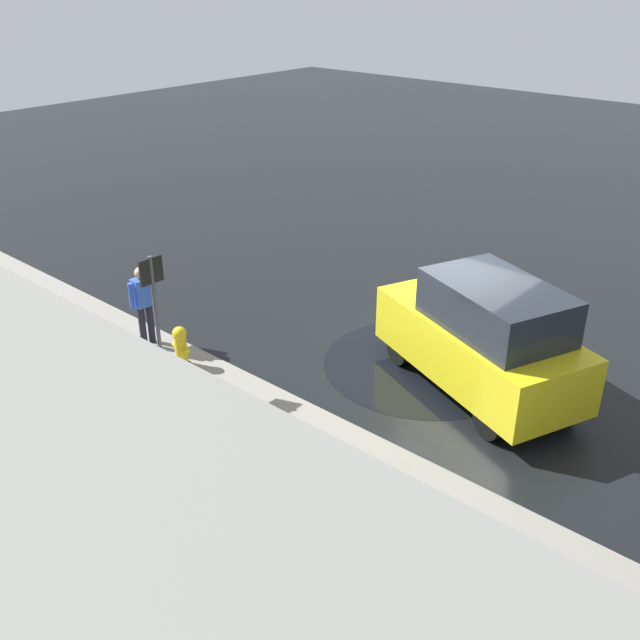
# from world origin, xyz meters

# --- Properties ---
(ground_plane) EXTENTS (60.00, 60.00, 0.00)m
(ground_plane) POSITION_xyz_m (0.00, 0.00, 0.00)
(ground_plane) COLOR black
(kerb_strip) EXTENTS (24.00, 3.20, 0.04)m
(kerb_strip) POSITION_xyz_m (0.00, 4.20, 0.02)
(kerb_strip) COLOR gray
(kerb_strip) RESTS_ON ground
(moving_hatchback) EXTENTS (4.25, 3.04, 2.06)m
(moving_hatchback) POSITION_xyz_m (-1.02, 0.31, 1.03)
(moving_hatchback) COLOR yellow
(moving_hatchback) RESTS_ON ground
(fire_hydrant) EXTENTS (0.42, 0.31, 0.80)m
(fire_hydrant) POSITION_xyz_m (3.45, 3.19, 0.40)
(fire_hydrant) COLOR gold
(fire_hydrant) RESTS_ON ground
(pedestrian) EXTENTS (0.27, 0.57, 1.62)m
(pedestrian) POSITION_xyz_m (4.57, 3.10, 0.96)
(pedestrian) COLOR blue
(pedestrian) RESTS_ON ground
(metal_railing) EXTENTS (10.14, 0.04, 1.05)m
(metal_railing) POSITION_xyz_m (-0.27, 5.05, 0.73)
(metal_railing) COLOR #B7BABF
(metal_railing) RESTS_ON ground
(sign_post) EXTENTS (0.07, 0.44, 2.40)m
(sign_post) POSITION_xyz_m (3.20, 3.80, 1.58)
(sign_post) COLOR #4C4C51
(sign_post) RESTS_ON ground
(puddle_patch) EXTENTS (3.63, 3.63, 0.01)m
(puddle_patch) POSITION_xyz_m (0.17, 0.25, 0.00)
(puddle_patch) COLOR black
(puddle_patch) RESTS_ON ground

